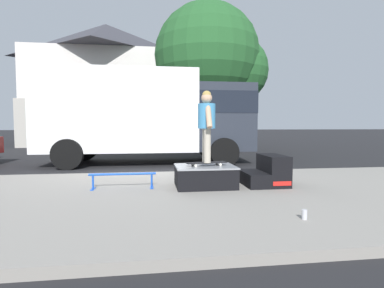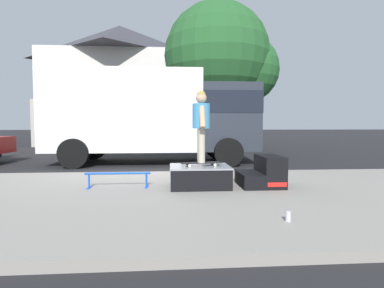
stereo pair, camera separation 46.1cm
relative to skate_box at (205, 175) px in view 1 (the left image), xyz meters
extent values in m
plane|color=black|center=(-1.14, 2.46, -0.34)|extent=(140.00, 140.00, 0.00)
cube|color=gray|center=(-1.14, -0.54, -0.28)|extent=(50.00, 5.00, 0.12)
cube|color=black|center=(0.00, 0.00, -0.01)|extent=(1.12, 0.85, 0.41)
cube|color=gray|center=(0.00, 0.00, 0.18)|extent=(1.14, 0.87, 0.03)
cube|color=black|center=(0.97, 0.00, -0.08)|extent=(0.40, 0.85, 0.27)
cube|color=black|center=(1.37, 0.00, 0.08)|extent=(0.40, 0.85, 0.59)
cube|color=red|center=(1.37, -0.43, -0.11)|extent=(0.35, 0.01, 0.08)
cylinder|color=blue|center=(-1.56, 0.05, 0.05)|extent=(1.24, 0.04, 0.04)
cylinder|color=blue|center=(-2.09, 0.05, -0.08)|extent=(0.04, 0.04, 0.27)
cube|color=blue|center=(-2.09, 0.05, -0.21)|extent=(0.06, 0.28, 0.01)
cylinder|color=blue|center=(-1.02, 0.05, -0.08)|extent=(0.04, 0.04, 0.27)
cube|color=blue|center=(-1.02, 0.05, -0.21)|extent=(0.06, 0.28, 0.01)
cube|color=black|center=(0.02, -0.02, 0.25)|extent=(0.80, 0.33, 0.02)
cylinder|color=silver|center=(0.25, 0.11, 0.22)|extent=(0.06, 0.04, 0.05)
cylinder|color=silver|center=(0.28, -0.07, 0.22)|extent=(0.06, 0.04, 0.05)
cylinder|color=silver|center=(-0.24, 0.03, 0.22)|extent=(0.06, 0.04, 0.05)
cylinder|color=silver|center=(-0.21, -0.15, 0.22)|extent=(0.06, 0.04, 0.05)
cylinder|color=#B7AD99|center=(0.02, 0.06, 0.58)|extent=(0.13, 0.13, 0.65)
cylinder|color=#B7AD99|center=(0.02, -0.10, 0.58)|extent=(0.13, 0.13, 0.65)
cylinder|color=#3F8CBF|center=(0.02, -0.02, 1.14)|extent=(0.33, 0.33, 0.47)
cylinder|color=tan|center=(0.02, 0.19, 1.12)|extent=(0.10, 0.29, 0.44)
cylinder|color=tan|center=(0.02, -0.23, 1.12)|extent=(0.10, 0.29, 0.44)
sphere|color=tan|center=(0.02, -0.02, 1.47)|extent=(0.21, 0.21, 0.21)
sphere|color=tan|center=(0.02, -0.02, 1.53)|extent=(0.17, 0.17, 0.17)
cylinder|color=silver|center=(0.89, -2.14, -0.16)|extent=(0.07, 0.07, 0.12)
cylinder|color=silver|center=(0.89, -2.14, -0.09)|extent=(0.06, 0.06, 0.00)
cube|color=white|center=(-2.05, 4.66, 1.41)|extent=(5.00, 2.35, 2.60)
cube|color=#282D38|center=(1.40, 4.66, 1.21)|extent=(1.90, 2.16, 2.20)
cube|color=black|center=(1.40, 4.66, 1.70)|extent=(1.92, 2.19, 0.70)
cylinder|color=black|center=(1.24, 5.84, 0.11)|extent=(0.90, 0.28, 0.90)
cylinder|color=black|center=(1.24, 3.49, 0.11)|extent=(0.90, 0.28, 0.90)
cylinder|color=black|center=(-3.45, 5.84, 0.11)|extent=(0.90, 0.28, 0.90)
cylinder|color=black|center=(-3.45, 3.49, 0.11)|extent=(0.90, 0.28, 0.90)
cylinder|color=brown|center=(1.76, 9.32, 1.18)|extent=(0.56, 0.56, 3.03)
sphere|color=#235628|center=(1.76, 9.32, 4.38)|extent=(5.19, 5.19, 5.19)
sphere|color=#235628|center=(3.19, 9.32, 3.73)|extent=(3.37, 3.37, 3.37)
cube|color=silver|center=(-4.15, 16.65, 2.66)|extent=(9.00, 7.50, 6.00)
cube|color=#B2ADA3|center=(-4.15, 12.65, 1.06)|extent=(9.00, 0.50, 2.80)
pyramid|color=#38383F|center=(-4.15, 16.65, 6.86)|extent=(9.54, 7.95, 2.40)
camera|label=1|loc=(-1.02, -5.63, 0.98)|focal=28.11mm
camera|label=2|loc=(-0.56, -5.68, 0.98)|focal=28.11mm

